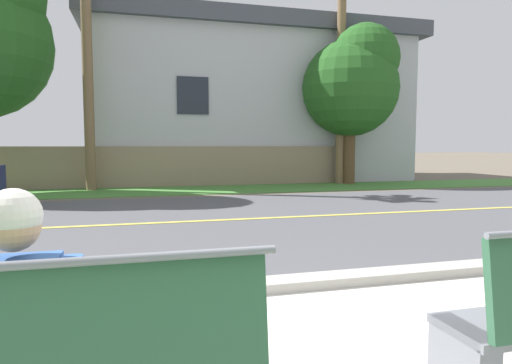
# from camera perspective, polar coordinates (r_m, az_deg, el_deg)

# --- Properties ---
(ground_plane) EXTENTS (140.00, 140.00, 0.00)m
(ground_plane) POSITION_cam_1_polar(r_m,az_deg,el_deg) (9.85, -8.58, -3.63)
(ground_plane) COLOR #665B4C
(curb_edge) EXTENTS (44.00, 0.30, 0.11)m
(curb_edge) POSITION_cam_1_polar(r_m,az_deg,el_deg) (4.40, -0.09, -13.39)
(curb_edge) COLOR #ADA89E
(curb_edge) RESTS_ON ground_plane
(street_asphalt) EXTENTS (52.00, 8.00, 0.01)m
(street_asphalt) POSITION_cam_1_polar(r_m,az_deg,el_deg) (8.38, -7.42, -5.06)
(street_asphalt) COLOR #515156
(street_asphalt) RESTS_ON ground_plane
(road_centre_line) EXTENTS (48.00, 0.14, 0.01)m
(road_centre_line) POSITION_cam_1_polar(r_m,az_deg,el_deg) (8.38, -7.42, -5.03)
(road_centre_line) COLOR #E0CC4C
(road_centre_line) RESTS_ON ground_plane
(far_verge_grass) EXTENTS (48.00, 2.80, 0.02)m
(far_verge_grass) POSITION_cam_1_polar(r_m,az_deg,el_deg) (14.16, -10.55, -1.10)
(far_verge_grass) COLOR #478438
(far_verge_grass) RESTS_ON ground_plane
(seated_person_blue) EXTENTS (0.52, 0.68, 1.25)m
(seated_person_blue) POSITION_cam_1_polar(r_m,az_deg,el_deg) (2.22, -27.82, -15.44)
(seated_person_blue) COLOR #47382D
(seated_person_blue) RESTS_ON ground_plane
(shade_tree_left) EXTENTS (3.53, 3.53, 5.83)m
(shade_tree_left) POSITION_cam_1_polar(r_m,az_deg,el_deg) (16.94, 12.53, 12.61)
(shade_tree_left) COLOR brown
(shade_tree_left) RESTS_ON ground_plane
(garden_wall) EXTENTS (13.00, 0.36, 1.40)m
(garden_wall) POSITION_cam_1_polar(r_m,az_deg,el_deg) (15.69, -12.33, 1.97)
(garden_wall) COLOR gray
(garden_wall) RESTS_ON ground_plane
(house_across_street) EXTENTS (13.40, 6.91, 6.36)m
(house_across_street) POSITION_cam_1_polar(r_m,az_deg,el_deg) (19.52, -1.03, 10.02)
(house_across_street) COLOR #B7BCC1
(house_across_street) RESTS_ON ground_plane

